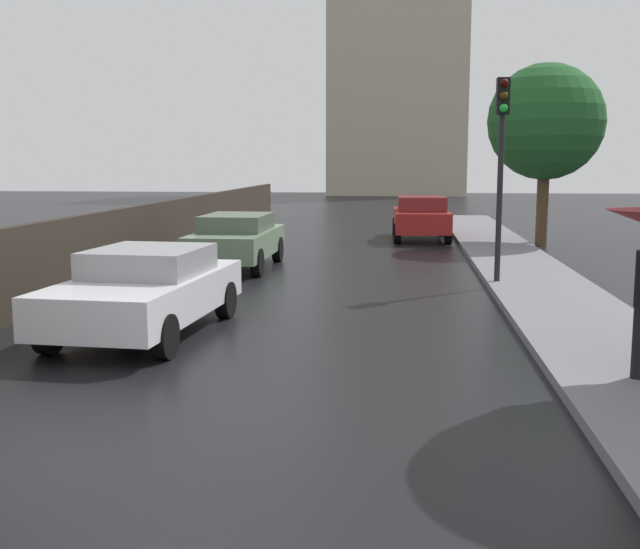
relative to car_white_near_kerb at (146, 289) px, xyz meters
The scene contains 7 objects.
ground 4.67m from the car_white_near_kerb, 67.62° to the right, with size 120.00×120.00×0.00m, color black.
car_white_near_kerb is the anchor object (origin of this frame).
car_red_mid_road 15.88m from the car_white_near_kerb, 73.23° to the left, with size 1.98×4.22×1.49m.
car_green_behind_camera 7.51m from the car_white_near_kerb, 91.47° to the left, with size 1.86×4.24×1.36m.
traffic_light 8.20m from the car_white_near_kerb, 40.48° to the left, with size 0.26×0.39×4.23m.
street_tree_near 16.19m from the car_white_near_kerb, 58.35° to the left, with size 3.60×3.60×5.69m.
distant_tower 54.55m from the car_white_near_kerb, 86.10° to the left, with size 11.36×9.50×29.70m.
Camera 1 is at (2.18, -7.20, 2.67)m, focal length 43.33 mm.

